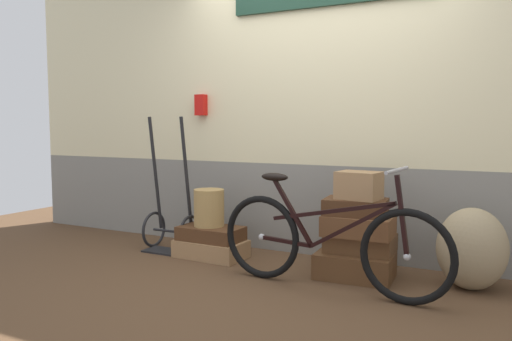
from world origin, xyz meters
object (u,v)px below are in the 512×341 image
suitcase_5 (356,207)px  suitcase_3 (360,243)px  suitcase_0 (211,249)px  suitcase_6 (359,185)px  luggage_trolley (170,222)px  suitcase_2 (355,265)px  wicker_basket (209,208)px  bicycle (328,242)px  suitcase_1 (211,233)px  burlap_sack (472,249)px  suitcase_4 (358,226)px

suitcase_5 → suitcase_3: bearing=30.2°
suitcase_0 → suitcase_6: 1.45m
suitcase_0 → luggage_trolley: 0.52m
suitcase_0 → suitcase_2: bearing=2.0°
suitcase_2 → wicker_basket: size_ratio=1.74×
suitcase_2 → bicycle: size_ratio=0.33×
suitcase_0 → bicycle: bicycle is taller
suitcase_0 → suitcase_2: 1.29m
suitcase_3 → bicycle: bearing=-107.1°
suitcase_1 → bicycle: bicycle is taller
wicker_basket → bicycle: (1.23, -0.40, -0.09)m
suitcase_3 → suitcase_6: (-0.01, -0.03, 0.45)m
suitcase_1 → bicycle: size_ratio=0.32×
suitcase_6 → burlap_sack: suitcase_6 is taller
suitcase_1 → wicker_basket: (-0.03, 0.02, 0.22)m
suitcase_0 → suitcase_3: bearing=4.4°
suitcase_3 → suitcase_5: 0.28m
suitcase_0 → burlap_sack: burlap_sack is taller
luggage_trolley → burlap_sack: bearing=0.9°
burlap_sack → bicycle: (-0.90, -0.48, 0.05)m
suitcase_3 → suitcase_6: bearing=-109.4°
suitcase_6 → wicker_basket: suitcase_6 is taller
suitcase_5 → burlap_sack: 0.86m
suitcase_1 → luggage_trolley: luggage_trolley is taller
suitcase_1 → suitcase_3: (1.32, 0.04, 0.05)m
wicker_basket → suitcase_1: bearing=-29.9°
suitcase_3 → suitcase_2: bearing=-115.8°
suitcase_0 → suitcase_5: bearing=3.3°
suitcase_3 → suitcase_6: 0.45m
suitcase_3 → wicker_basket: 1.36m
suitcase_1 → burlap_sack: bearing=3.8°
suitcase_0 → suitcase_5: suitcase_5 is taller
suitcase_4 → suitcase_2: bearing=-153.4°
suitcase_6 → suitcase_0: bearing=-172.6°
bicycle → suitcase_6: bearing=75.0°
wicker_basket → luggage_trolley: (-0.45, 0.04, -0.17)m
suitcase_5 → suitcase_6: (0.02, -0.01, 0.17)m
suitcase_3 → suitcase_6: size_ratio=1.62×
suitcase_0 → bicycle: 1.29m
suitcase_0 → suitcase_3: suitcase_3 is taller
suitcase_1 → wicker_basket: 0.23m
suitcase_5 → suitcase_6: bearing=-26.2°
suitcase_2 → burlap_sack: burlap_sack is taller
suitcase_2 → burlap_sack: size_ratio=0.97×
suitcase_0 → suitcase_4: bearing=2.4°
suitcase_4 → luggage_trolley: (-1.79, 0.05, -0.14)m
suitcase_1 → luggage_trolley: bearing=175.2°
suitcase_0 → wicker_basket: wicker_basket is taller
burlap_sack → wicker_basket: bearing=-177.9°
burlap_sack → bicycle: bicycle is taller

